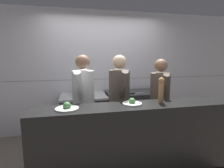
{
  "coord_description": "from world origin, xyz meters",
  "views": [
    {
      "loc": [
        -0.63,
        -2.35,
        1.65
      ],
      "look_at": [
        0.04,
        0.69,
        1.15
      ],
      "focal_mm": 28.0,
      "sensor_mm": 36.0,
      "label": 1
    }
  ],
  "objects": [
    {
      "name": "chef_head_cook",
      "position": [
        -0.49,
        0.36,
        0.93
      ],
      "size": [
        0.43,
        0.72,
        1.67
      ],
      "rotation": [
        0.0,
        0.0,
        -0.3
      ],
      "color": "black",
      "rests_on": "ground_plane"
    },
    {
      "name": "oven_range",
      "position": [
        -0.46,
        1.04,
        0.45
      ],
      "size": [
        0.89,
        0.71,
        0.89
      ],
      "color": "#38383D",
      "rests_on": "ground_plane"
    },
    {
      "name": "pepper_mill",
      "position": [
        0.53,
        -0.21,
        1.2
      ],
      "size": [
        0.08,
        0.08,
        0.35
      ],
      "color": "#AD7A47",
      "rests_on": "pass_counter"
    },
    {
      "name": "chef_sous",
      "position": [
        0.09,
        0.36,
        0.93
      ],
      "size": [
        0.34,
        0.73,
        1.67
      ],
      "rotation": [
        0.0,
        0.0,
        0.01
      ],
      "color": "black",
      "rests_on": "ground_plane"
    },
    {
      "name": "pass_counter",
      "position": [
        0.13,
        -0.26,
        0.5
      ],
      "size": [
        2.63,
        0.45,
        1.02
      ],
      "color": "black",
      "rests_on": "ground_plane"
    },
    {
      "name": "chefs_knife",
      "position": [
        0.58,
        0.89,
        0.91
      ],
      "size": [
        0.34,
        0.12,
        0.02
      ],
      "color": "#B7BABF",
      "rests_on": "prep_counter"
    },
    {
      "name": "ground_plane",
      "position": [
        0.0,
        0.0,
        0.0
      ],
      "size": [
        14.0,
        14.0,
        0.0
      ],
      "primitive_type": "plane",
      "color": "#6B6056"
    },
    {
      "name": "wall_back_tiled",
      "position": [
        0.0,
        1.45,
        1.3
      ],
      "size": [
        8.0,
        0.06,
        2.6
      ],
      "color": "silver",
      "rests_on": "ground_plane"
    },
    {
      "name": "plated_dish_appetiser",
      "position": [
        0.11,
        -0.22,
        1.04
      ],
      "size": [
        0.26,
        0.26,
        0.09
      ],
      "color": "white",
      "rests_on": "pass_counter"
    },
    {
      "name": "stock_pot",
      "position": [
        -0.5,
        1.1,
        0.98
      ],
      "size": [
        0.33,
        0.33,
        0.16
      ],
      "color": "#2D2D33",
      "rests_on": "oven_range"
    },
    {
      "name": "chef_line",
      "position": [
        0.78,
        0.3,
        0.89
      ],
      "size": [
        0.39,
        0.7,
        1.6
      ],
      "rotation": [
        0.0,
        0.0,
        -0.2
      ],
      "color": "black",
      "rests_on": "ground_plane"
    },
    {
      "name": "prep_counter",
      "position": [
        0.59,
        1.04,
        0.45
      ],
      "size": [
        1.14,
        0.65,
        0.91
      ],
      "color": "#38383D",
      "rests_on": "ground_plane"
    },
    {
      "name": "plated_dish_main",
      "position": [
        -0.72,
        -0.26,
        1.04
      ],
      "size": [
        0.28,
        0.28,
        0.1
      ],
      "color": "white",
      "rests_on": "pass_counter"
    }
  ]
}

